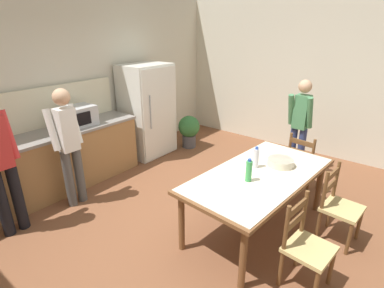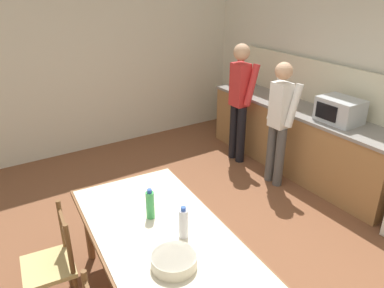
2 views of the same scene
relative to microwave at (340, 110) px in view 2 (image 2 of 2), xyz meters
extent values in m
plane|color=brown|center=(0.29, -2.21, -1.08)|extent=(8.32, 8.32, 0.00)
cube|color=beige|center=(-2.97, -2.21, 0.37)|extent=(0.12, 5.20, 2.90)
cube|color=#9E7042|center=(-0.64, 0.02, -0.64)|extent=(3.02, 0.62, 0.89)
cube|color=gray|center=(-0.64, 0.02, -0.17)|extent=(3.06, 0.66, 0.04)
cube|color=#B7BCC1|center=(-1.31, 0.02, -0.17)|extent=(0.52, 0.38, 0.02)
cube|color=beige|center=(-0.64, 0.33, 0.15)|extent=(3.02, 0.03, 0.60)
cube|color=#B2B7BC|center=(0.00, 0.00, 0.00)|extent=(0.50, 0.38, 0.30)
cube|color=black|center=(-0.05, -0.19, 0.00)|extent=(0.30, 0.01, 0.19)
cylinder|color=brown|center=(-0.35, -3.13, -0.73)|extent=(0.07, 0.07, 0.72)
cylinder|color=brown|center=(-0.29, -2.32, -0.73)|extent=(0.07, 0.07, 0.72)
cube|color=brown|center=(0.59, -2.80, -0.35)|extent=(2.09, 1.16, 0.04)
cube|color=beige|center=(0.59, -2.80, -0.32)|extent=(2.00, 1.11, 0.01)
cylinder|color=green|center=(0.34, -2.78, -0.20)|extent=(0.07, 0.07, 0.24)
cylinder|color=#2D51B2|center=(0.34, -2.78, -0.07)|extent=(0.04, 0.04, 0.03)
cylinder|color=silver|center=(0.70, -2.68, -0.20)|extent=(0.07, 0.07, 0.24)
cylinder|color=#2D51B2|center=(0.70, -2.68, -0.07)|extent=(0.04, 0.04, 0.03)
cylinder|color=beige|center=(0.93, -2.90, -0.28)|extent=(0.32, 0.32, 0.09)
cylinder|color=beige|center=(0.93, -2.90, -0.24)|extent=(0.31, 0.31, 0.02)
cylinder|color=brown|center=(-0.13, -3.74, -0.88)|extent=(0.04, 0.04, 0.41)
cylinder|color=brown|center=(-0.09, -3.41, -0.88)|extent=(0.04, 0.04, 0.41)
cube|color=tan|center=(0.07, -3.59, -0.65)|extent=(0.46, 0.44, 0.04)
cylinder|color=brown|center=(-0.09, -3.41, -0.40)|extent=(0.04, 0.04, 0.46)
cylinder|color=brown|center=(0.27, -3.44, -0.40)|extent=(0.04, 0.04, 0.46)
cube|color=brown|center=(0.09, -3.42, -0.27)|extent=(0.36, 0.06, 0.07)
cube|color=brown|center=(0.09, -3.42, -0.43)|extent=(0.36, 0.06, 0.07)
cylinder|color=black|center=(-1.40, -0.51, -0.65)|extent=(0.13, 0.13, 0.87)
cylinder|color=black|center=(-1.23, -0.51, -0.65)|extent=(0.13, 0.13, 0.87)
cube|color=red|center=(-1.31, -0.51, 0.09)|extent=(0.24, 0.20, 0.62)
sphere|color=tan|center=(-1.31, -0.51, 0.55)|extent=(0.23, 0.23, 0.23)
cylinder|color=red|center=(-1.49, -0.44, 0.12)|extent=(0.10, 0.23, 0.59)
cylinder|color=red|center=(-1.14, -0.44, 0.12)|extent=(0.10, 0.23, 0.59)
cylinder|color=#4C4C4C|center=(-0.57, -0.53, -0.67)|extent=(0.12, 0.12, 0.82)
cylinder|color=#4C4C4C|center=(-0.40, -0.53, -0.67)|extent=(0.12, 0.12, 0.82)
cube|color=white|center=(-0.49, -0.53, 0.02)|extent=(0.23, 0.19, 0.58)
sphere|color=tan|center=(-0.49, -0.53, 0.46)|extent=(0.22, 0.22, 0.22)
cylinder|color=white|center=(-0.65, -0.46, 0.05)|extent=(0.09, 0.22, 0.55)
cylinder|color=white|center=(-0.32, -0.46, 0.05)|extent=(0.09, 0.22, 0.55)
camera|label=1|loc=(-2.36, -4.12, 1.30)|focal=28.00mm
camera|label=2|loc=(2.69, -3.88, 1.51)|focal=35.00mm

